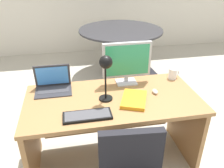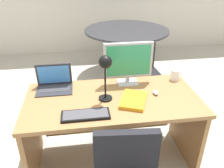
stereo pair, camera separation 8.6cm
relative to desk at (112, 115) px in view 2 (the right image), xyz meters
The scene contains 11 objects.
ground 1.54m from the desk, 90.00° to the left, with size 12.00×12.00×0.00m, color #B7B2A3.
desk is the anchor object (origin of this frame).
monitor 0.53m from the desk, 48.51° to the left, with size 0.47×0.16×0.42m.
laptop 0.64m from the desk, 156.63° to the left, with size 0.33×0.24×0.23m.
keyboard 0.45m from the desk, 130.91° to the right, with size 0.38×0.15×0.02m.
mouse 0.46m from the desk, ahead, with size 0.04×0.08×0.04m.
desk_lamp 0.54m from the desk, 128.67° to the right, with size 0.12×0.14×0.42m.
book 0.32m from the desk, 38.15° to the right, with size 0.30×0.36×0.03m.
coffee_mug 0.77m from the desk, 17.58° to the left, with size 0.11×0.08×0.11m.
meeting_table 2.08m from the desk, 74.90° to the left, with size 1.42×1.42×0.80m.
meeting_chair_near 1.28m from the desk, 61.42° to the left, with size 0.56×0.56×0.80m.
Camera 2 is at (-0.26, -1.76, 1.82)m, focal length 37.38 mm.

